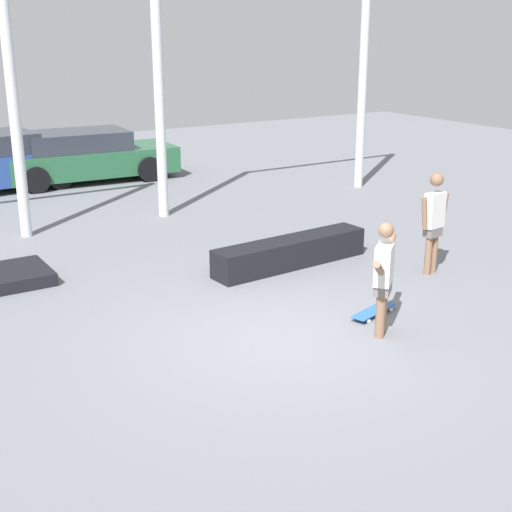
{
  "coord_description": "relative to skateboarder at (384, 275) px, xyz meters",
  "views": [
    {
      "loc": [
        -4.59,
        -6.7,
        3.7
      ],
      "look_at": [
        0.46,
        1.26,
        0.66
      ],
      "focal_mm": 50.0,
      "sensor_mm": 36.0,
      "label": 1
    }
  ],
  "objects": [
    {
      "name": "parked_car_green",
      "position": [
        0.05,
        11.08,
        -0.19
      ],
      "size": [
        4.57,
        2.13,
        1.25
      ],
      "rotation": [
        0.0,
        0.0,
        -0.07
      ],
      "color": "#28603D",
      "rests_on": "ground_plane"
    },
    {
      "name": "grind_box",
      "position": [
        0.6,
        2.83,
        -0.57
      ],
      "size": [
        2.8,
        0.68,
        0.45
      ],
      "primitive_type": "cube",
      "rotation": [
        0.0,
        0.0,
        0.06
      ],
      "color": "black",
      "rests_on": "ground_plane"
    },
    {
      "name": "skateboard",
      "position": [
        0.34,
        0.52,
        -0.74
      ],
      "size": [
        0.82,
        0.42,
        0.08
      ],
      "rotation": [
        0.0,
        0.0,
        0.28
      ],
      "color": "#2D66B2",
      "rests_on": "ground_plane"
    },
    {
      "name": "skateboarder",
      "position": [
        0.0,
        0.0,
        0.0
      ],
      "size": [
        1.07,
        0.89,
        1.46
      ],
      "rotation": [
        0.0,
        0.0,
        0.68
      ],
      "color": "#8C664C",
      "rests_on": "ground_plane"
    },
    {
      "name": "canopy_support_right",
      "position": [
        2.83,
        6.85,
        2.72
      ],
      "size": [
        5.36,
        0.2,
        5.79
      ],
      "color": "silver",
      "rests_on": "ground_plane"
    },
    {
      "name": "bystander",
      "position": [
        2.23,
        1.35,
        0.1
      ],
      "size": [
        0.64,
        0.22,
        1.6
      ],
      "rotation": [
        0.0,
        0.0,
        3.28
      ],
      "color": "#8C664C",
      "rests_on": "ground_plane"
    },
    {
      "name": "ground_plane",
      "position": [
        -1.15,
        0.58,
        -0.8
      ],
      "size": [
        36.0,
        36.0,
        0.0
      ],
      "primitive_type": "plane",
      "color": "slate"
    }
  ]
}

